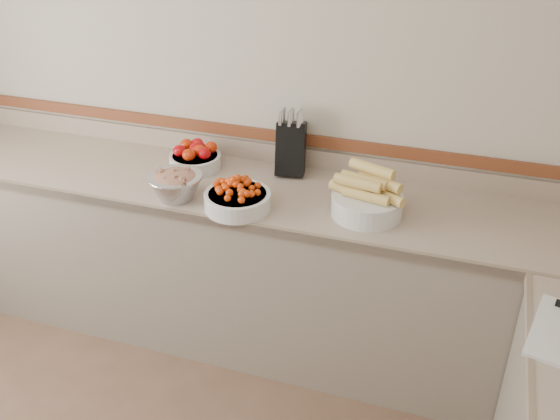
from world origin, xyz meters
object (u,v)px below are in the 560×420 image
(corn_bowl, at_px, (367,198))
(knife_block, at_px, (291,147))
(tomato_bowl, at_px, (195,157))
(cherry_tomato_bowl, at_px, (237,197))
(rhubarb_bowl, at_px, (176,184))

(corn_bowl, bearing_deg, knife_block, 146.60)
(tomato_bowl, relative_size, cherry_tomato_bowl, 0.87)
(tomato_bowl, xyz_separation_m, corn_bowl, (0.93, -0.20, 0.02))
(cherry_tomato_bowl, distance_m, rhubarb_bowl, 0.31)
(knife_block, xyz_separation_m, corn_bowl, (0.45, -0.30, -0.06))
(cherry_tomato_bowl, relative_size, corn_bowl, 0.87)
(cherry_tomato_bowl, relative_size, rhubarb_bowl, 1.19)
(knife_block, distance_m, rhubarb_bowl, 0.61)
(cherry_tomato_bowl, xyz_separation_m, corn_bowl, (0.56, 0.13, 0.02))
(tomato_bowl, distance_m, corn_bowl, 0.95)
(cherry_tomato_bowl, xyz_separation_m, rhubarb_bowl, (-0.31, 0.00, 0.02))
(tomato_bowl, height_order, cherry_tomato_bowl, cherry_tomato_bowl)
(knife_block, xyz_separation_m, rhubarb_bowl, (-0.42, -0.43, -0.06))
(corn_bowl, bearing_deg, cherry_tomato_bowl, -166.62)
(tomato_bowl, height_order, rhubarb_bowl, rhubarb_bowl)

